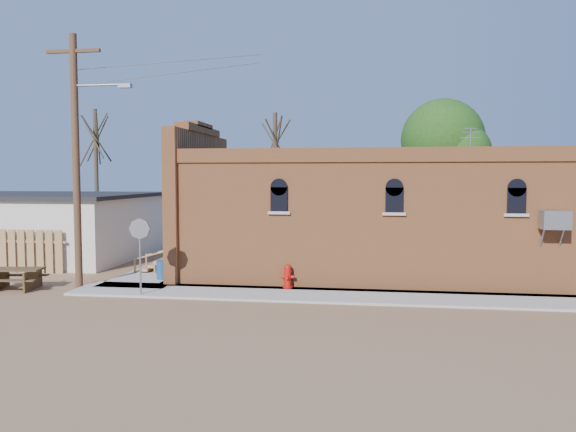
# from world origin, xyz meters

# --- Properties ---
(ground) EXTENTS (120.00, 120.00, 0.00)m
(ground) POSITION_xyz_m (0.00, 0.00, 0.00)
(ground) COLOR brown
(ground) RESTS_ON ground
(sidewalk_south) EXTENTS (19.00, 2.20, 0.08)m
(sidewalk_south) POSITION_xyz_m (1.50, 0.90, 0.04)
(sidewalk_south) COLOR #9E9991
(sidewalk_south) RESTS_ON ground
(sidewalk_west) EXTENTS (2.60, 10.00, 0.08)m
(sidewalk_west) POSITION_xyz_m (-6.30, 6.00, 0.04)
(sidewalk_west) COLOR #9E9991
(sidewalk_west) RESTS_ON ground
(brick_bar) EXTENTS (16.40, 7.97, 6.30)m
(brick_bar) POSITION_xyz_m (1.64, 5.49, 2.34)
(brick_bar) COLOR #C06D3A
(brick_bar) RESTS_ON ground
(wood_fence) EXTENTS (5.20, 0.10, 1.80)m
(wood_fence) POSITION_xyz_m (-12.80, 3.80, 0.90)
(wood_fence) COLOR #966A43
(wood_fence) RESTS_ON ground
(utility_pole) EXTENTS (3.12, 0.26, 9.00)m
(utility_pole) POSITION_xyz_m (-8.14, 1.20, 4.77)
(utility_pole) COLOR #45281B
(utility_pole) RESTS_ON ground
(tree_bare_near) EXTENTS (2.80, 2.80, 7.65)m
(tree_bare_near) POSITION_xyz_m (-3.00, 13.00, 5.96)
(tree_bare_near) COLOR #4A3F2A
(tree_bare_near) RESTS_ON ground
(tree_bare_far) EXTENTS (2.80, 2.80, 8.16)m
(tree_bare_far) POSITION_xyz_m (-14.00, 14.00, 6.36)
(tree_bare_far) COLOR #4A3F2A
(tree_bare_far) RESTS_ON ground
(tree_leafy) EXTENTS (4.40, 4.40, 8.15)m
(tree_leafy) POSITION_xyz_m (6.00, 13.50, 5.93)
(tree_leafy) COLOR #4A3F2A
(tree_leafy) RESTS_ON ground
(fire_hydrant) EXTENTS (0.47, 0.43, 0.84)m
(fire_hydrant) POSITION_xyz_m (-0.66, 1.80, 0.49)
(fire_hydrant) COLOR #A90F09
(fire_hydrant) RESTS_ON sidewalk_south
(stop_sign) EXTENTS (0.69, 0.18, 2.54)m
(stop_sign) POSITION_xyz_m (-5.35, 0.00, 2.03)
(stop_sign) COLOR gray
(stop_sign) RESTS_ON sidewalk_south
(trash_barrel) EXTENTS (0.58, 0.58, 0.71)m
(trash_barrel) POSITION_xyz_m (-5.65, 2.78, 0.44)
(trash_barrel) COLOR navy
(trash_barrel) RESTS_ON sidewalk_west
(picnic_table) EXTENTS (2.00, 1.62, 0.76)m
(picnic_table) POSITION_xyz_m (-10.21, 0.50, 0.50)
(picnic_table) COLOR #4A351D
(picnic_table) RESTS_ON ground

